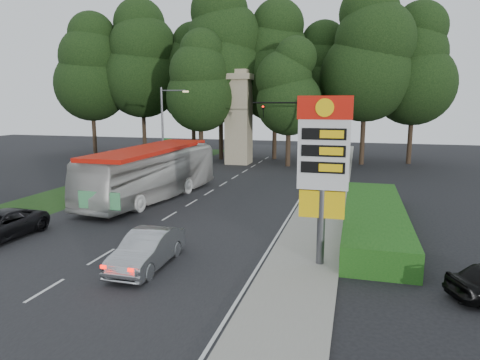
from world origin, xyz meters
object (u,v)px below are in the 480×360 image
(gas_station_pylon, at_px, (323,158))
(sedan_silver, at_px, (147,250))
(traffic_signal_mast, at_px, (303,124))
(monument, at_px, (239,117))
(transit_bus, at_px, (152,173))
(streetlight_signs, at_px, (165,126))

(gas_station_pylon, height_order, sedan_silver, gas_station_pylon)
(gas_station_pylon, height_order, traffic_signal_mast, traffic_signal_mast)
(traffic_signal_mast, distance_m, sedan_silver, 24.50)
(monument, relative_size, sedan_silver, 2.25)
(traffic_signal_mast, xyz_separation_m, transit_bus, (-8.76, -12.52, -2.87))
(streetlight_signs, bearing_deg, gas_station_pylon, -51.04)
(gas_station_pylon, distance_m, monument, 30.17)
(transit_bus, height_order, sedan_silver, transit_bus)
(monument, height_order, sedan_silver, monument)
(streetlight_signs, height_order, sedan_silver, streetlight_signs)
(streetlight_signs, distance_m, monument, 9.44)
(traffic_signal_mast, distance_m, monument, 9.76)
(traffic_signal_mast, xyz_separation_m, monument, (-7.68, 6.00, 0.43))
(transit_bus, bearing_deg, monument, 94.22)
(streetlight_signs, height_order, transit_bus, streetlight_signs)
(monument, xyz_separation_m, transit_bus, (-1.08, -18.53, -3.30))
(traffic_signal_mast, height_order, streetlight_signs, streetlight_signs)
(transit_bus, bearing_deg, traffic_signal_mast, 62.58)
(gas_station_pylon, xyz_separation_m, streetlight_signs, (-16.19, 20.01, -0.01))
(traffic_signal_mast, relative_size, streetlight_signs, 0.90)
(streetlight_signs, bearing_deg, monument, 58.03)
(transit_bus, bearing_deg, gas_station_pylon, -30.11)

